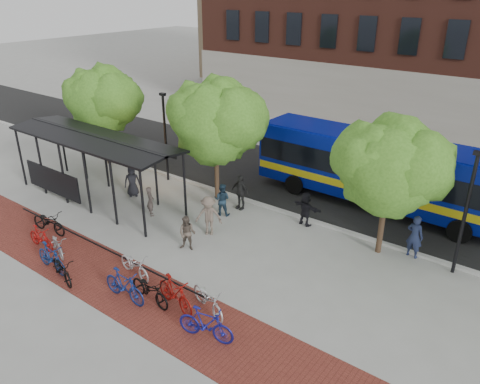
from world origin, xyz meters
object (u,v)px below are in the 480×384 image
Objects in this scene: pedestrian_7 at (415,236)px; bike_6 at (135,265)px; bike_3 at (51,258)px; bike_1 at (41,238)px; bike_7 at (124,285)px; bike_8 at (150,289)px; bike_11 at (206,324)px; bike_10 at (208,299)px; pedestrian_1 at (150,201)px; bus at (384,168)px; pedestrian_2 at (222,199)px; tree_b at (218,118)px; bike_9 at (175,293)px; pedestrian_4 at (240,192)px; pedestrian_8 at (187,233)px; bike_0 at (49,222)px; bike_4 at (62,269)px; bike_2 at (58,245)px; tree_a at (103,98)px; lamp_post_right at (466,211)px; pedestrian_5 at (306,209)px; pedestrian_3 at (209,216)px; lamp_post_left at (165,135)px; pedestrian_0 at (132,181)px; tree_c at (393,164)px.

bike_6 is at bearing 50.90° from pedestrian_7.
bike_6 is (2.94, 1.74, -0.10)m from bike_3.
bike_1 is 5.76m from bike_7.
bike_8 is 2.90m from bike_11.
bike_10 is 1.07× the size of pedestrian_7.
bike_3 is at bearing 107.32° from bike_8.
pedestrian_1 reaches higher than bike_7.
bus reaches higher than pedestrian_2.
bike_6 is 6.27m from pedestrian_2.
tree_b is 3.26× the size of bike_11.
pedestrian_1 reaches higher than bike_9.
pedestrian_2 is at bearing 22.63° from bike_11.
pedestrian_4 reaches higher than bike_11.
tree_b is 3.39× the size of bike_6.
pedestrian_2 is 3.61m from pedestrian_8.
bike_0 reaches higher than bike_4.
bike_0 is 3.39m from bike_3.
tree_b is at bearing -3.05° from bike_3.
pedestrian_2 is 0.87× the size of pedestrian_7.
pedestrian_8 is at bearing -71.91° from bike_0.
bike_2 is (-1.94, -8.47, -4.00)m from tree_b.
bike_4 is at bearing -46.82° from tree_a.
bike_0 is at bearing 98.91° from bike_9.
lamp_post_right is 7.03m from pedestrian_5.
bus is at bearing -14.78° from bike_6.
tree_b reaches higher than pedestrian_4.
pedestrian_3 is at bearing 57.91° from pedestrian_5.
pedestrian_5 reaches higher than bike_1.
bike_7 is at bearing -106.44° from bike_0.
lamp_post_left reaches higher than pedestrian_3.
pedestrian_0 is at bearing 47.07° from bike_7.
bike_4 is at bearing 84.25° from bike_11.
bike_9 is at bearing -67.45° from bike_8.
pedestrian_0 is (-2.98, 6.83, 0.26)m from bike_3.
lamp_post_left is 2.49× the size of bike_7.
bike_11 is at bearing -92.25° from bus.
bike_1 is 8.42m from pedestrian_2.
pedestrian_7 reaches higher than bike_2.
pedestrian_5 is (7.07, 8.67, 0.38)m from bike_2.
tree_b is at bearing -18.59° from bike_1.
bike_8 is at bearing -122.73° from tree_c.
pedestrian_3 is (-0.73, 5.58, 0.33)m from bike_7.
bike_4 is (-7.29, -13.88, -1.57)m from bus.
pedestrian_8 is (6.30, -5.10, -1.96)m from lamp_post_left.
tree_c is at bearing -53.86° from bike_1.
tree_c reaches higher than pedestrian_0.
bike_4 is 1.16× the size of pedestrian_2.
pedestrian_8 reaches higher than bike_3.
bike_4 is at bearing 50.65° from pedestrian_7.
pedestrian_2 is (-4.36, 6.16, 0.29)m from bike_10.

